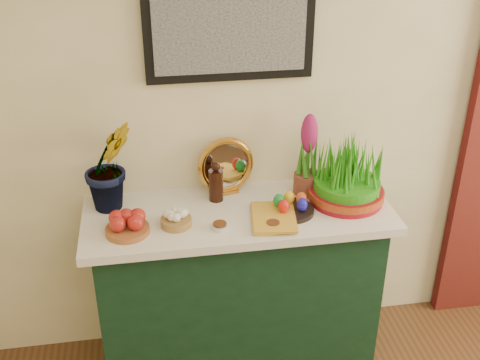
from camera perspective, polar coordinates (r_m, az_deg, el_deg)
name	(u,v)px	position (r m, az deg, el deg)	size (l,w,h in m)	color
sideboard	(238,291)	(3.00, -0.16, -10.47)	(1.30, 0.45, 0.85)	#12321E
tablecloth	(238,213)	(2.74, -0.17, -3.20)	(1.40, 0.55, 0.04)	white
hyacinth_green	(108,152)	(2.69, -12.42, 2.62)	(0.28, 0.24, 0.55)	#2F7C1B
apple_bowl	(127,225)	(2.60, -10.67, -4.20)	(0.25, 0.25, 0.09)	#985429
garlic_basket	(176,219)	(2.62, -6.08, -3.72)	(0.15, 0.15, 0.08)	#9E743F
vinegar_cruet	(216,183)	(2.77, -2.30, -0.33)	(0.07, 0.07, 0.20)	black
mirror	(226,166)	(2.82, -1.36, 1.31)	(0.28, 0.12, 0.28)	#C58B37
book	(252,217)	(2.64, 1.12, -3.57)	(0.17, 0.26, 0.03)	gold
spice_dish_left	(220,226)	(2.59, -1.92, -4.39)	(0.07, 0.07, 0.03)	silver
spice_dish_right	(273,225)	(2.60, 3.15, -4.28)	(0.07, 0.07, 0.03)	silver
egg_plate	(291,206)	(2.71, 4.86, -2.48)	(0.23, 0.23, 0.09)	black
hyacinth_pink	(308,159)	(2.81, 6.45, 2.03)	(0.12, 0.12, 0.40)	brown
wheatgrass_sabzeh	(348,177)	(2.79, 10.16, 0.32)	(0.35, 0.35, 0.29)	maroon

